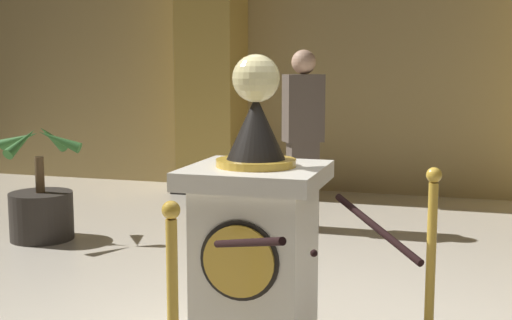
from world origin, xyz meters
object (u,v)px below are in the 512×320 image
(potted_palm_left, at_px, (41,208))
(bystander_guest, at_px, (303,135))
(pedestal_clock, at_px, (256,234))
(stanchion_far, at_px, (430,298))

(potted_palm_left, relative_size, bystander_guest, 0.62)
(pedestal_clock, bearing_deg, bystander_guest, 97.49)
(pedestal_clock, xyz_separation_m, potted_palm_left, (-2.56, 1.72, -0.35))
(stanchion_far, xyz_separation_m, potted_palm_left, (-3.51, 1.73, -0.08))
(stanchion_far, bearing_deg, bystander_guest, 115.15)
(potted_palm_left, xyz_separation_m, bystander_guest, (2.19, 1.07, 0.63))
(pedestal_clock, height_order, stanchion_far, pedestal_clock)
(stanchion_far, height_order, bystander_guest, bystander_guest)
(pedestal_clock, relative_size, potted_palm_left, 1.53)
(stanchion_far, xyz_separation_m, bystander_guest, (-1.32, 2.80, 0.55))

